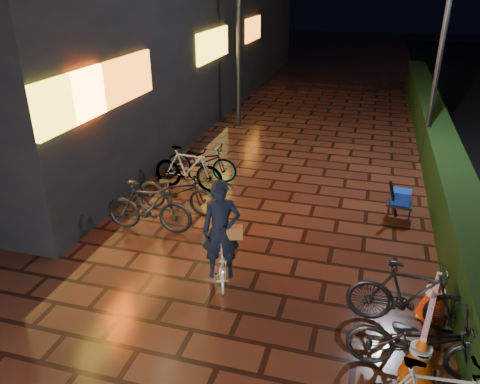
% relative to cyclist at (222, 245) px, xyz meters
% --- Properties ---
extents(ground, '(80.00, 80.00, 0.00)m').
position_rel_cyclist_xyz_m(ground, '(0.53, -0.73, -0.66)').
color(ground, '#381911').
rests_on(ground, ground).
extents(hedge, '(0.70, 20.00, 1.00)m').
position_rel_cyclist_xyz_m(hedge, '(3.83, 7.27, -0.16)').
color(hedge, black).
rests_on(hedge, ground).
extents(lamp_post_hedge, '(0.48, 0.21, 4.99)m').
position_rel_cyclist_xyz_m(lamp_post_hedge, '(3.50, 6.50, 2.09)').
color(lamp_post_hedge, black).
rests_on(lamp_post_hedge, ground).
extents(lamp_post_sf, '(0.52, 0.15, 5.47)m').
position_rel_cyclist_xyz_m(lamp_post_sf, '(-2.14, 8.43, 2.36)').
color(lamp_post_sf, black).
rests_on(lamp_post_sf, ground).
extents(cyclist, '(0.80, 1.30, 1.76)m').
position_rel_cyclist_xyz_m(cyclist, '(0.00, 0.00, 0.00)').
color(cyclist, white).
rests_on(cyclist, ground).
extents(traffic_barrier, '(0.72, 1.72, 0.70)m').
position_rel_cyclist_xyz_m(traffic_barrier, '(3.09, -0.65, -0.31)').
color(traffic_barrier, '#FA5E0D').
rests_on(traffic_barrier, ground).
extents(cart_assembly, '(0.57, 0.52, 0.95)m').
position_rel_cyclist_xyz_m(cart_assembly, '(2.81, 2.93, -0.17)').
color(cart_assembly, black).
rests_on(cart_assembly, ground).
extents(parked_bikes_storefront, '(1.97, 3.33, 1.03)m').
position_rel_cyclist_xyz_m(parked_bikes_storefront, '(-1.77, 2.61, -0.17)').
color(parked_bikes_storefront, black).
rests_on(parked_bikes_storefront, ground).
extents(parked_bikes_hedge, '(1.91, 2.37, 1.03)m').
position_rel_cyclist_xyz_m(parked_bikes_hedge, '(2.94, -1.24, -0.16)').
color(parked_bikes_hedge, black).
rests_on(parked_bikes_hedge, ground).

